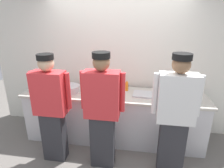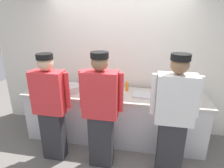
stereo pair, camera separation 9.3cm
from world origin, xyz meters
name	(u,v)px [view 2 (the right image)]	position (x,y,z in m)	size (l,w,h in m)	color
ground_plane	(109,150)	(0.00, 0.00, 0.00)	(9.00, 9.00, 0.00)	slate
wall_back	(118,64)	(0.00, 0.87, 1.30)	(4.93, 0.10, 2.61)	silver
prep_counter	(113,116)	(0.00, 0.38, 0.45)	(3.14, 0.72, 0.90)	silver
chef_near_left	(50,106)	(-0.83, -0.28, 0.90)	(0.61, 0.24, 1.68)	#2D2D33
chef_center	(101,109)	(-0.06, -0.30, 0.93)	(0.62, 0.24, 1.73)	#2D2D33
chef_far_right	(174,115)	(0.92, -0.29, 0.93)	(0.62, 0.24, 1.74)	#2D2D33
plate_stack_front	(118,95)	(0.09, 0.27, 0.93)	(0.21, 0.21, 0.06)	white
plate_stack_rear	(44,90)	(-1.21, 0.22, 0.93)	(0.19, 0.19, 0.07)	white
mixing_bowl_steel	(69,88)	(-0.79, 0.33, 0.95)	(0.38, 0.38, 0.11)	#B7BABF
sheet_tray	(148,95)	(0.58, 0.38, 0.91)	(0.50, 0.30, 0.02)	#B7BABF
squeeze_bottle_primary	(175,94)	(1.01, 0.28, 1.00)	(0.06, 0.06, 0.21)	red
squeeze_bottle_secondary	(191,91)	(1.29, 0.49, 0.99)	(0.05, 0.05, 0.19)	orange
squeeze_bottle_spare	(127,86)	(0.21, 0.54, 0.99)	(0.05, 0.05, 0.19)	orange
ramekin_yellow_sauce	(101,90)	(-0.24, 0.46, 0.92)	(0.10, 0.10, 0.04)	white
ramekin_red_sauce	(109,92)	(-0.08, 0.35, 0.92)	(0.09, 0.09, 0.04)	white
ramekin_green_sauce	(88,90)	(-0.46, 0.39, 0.92)	(0.09, 0.09, 0.04)	white
chefs_knife	(178,95)	(1.09, 0.51, 0.90)	(0.28, 0.03, 0.02)	#B7BABF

